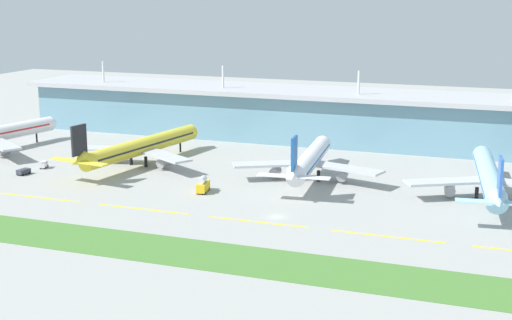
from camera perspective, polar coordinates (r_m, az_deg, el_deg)
name	(u,v)px	position (r m, az deg, el deg)	size (l,w,h in m)	color
ground_plane	(277,217)	(198.70, 1.61, -4.39)	(600.00, 600.00, 0.00)	#9E9E99
terminal_building	(361,118)	(293.30, 8.06, 3.23)	(288.00, 34.00, 29.44)	#6693A8
airliner_near_middle	(141,147)	(258.61, -8.88, 1.01)	(48.24, 70.11, 18.90)	yellow
airliner_center	(309,160)	(235.88, 4.14, -0.02)	(48.52, 60.66, 18.90)	white
airliner_far_middle	(489,177)	(224.26, 17.50, -1.27)	(48.41, 69.68, 18.90)	#9ED1EA
taxiway_stripe_west	(40,198)	(225.57, -16.29, -2.80)	(28.00, 0.70, 0.04)	yellow
taxiway_stripe_mid_west	(143,209)	(207.65, -8.69, -3.76)	(28.00, 0.70, 0.04)	yellow
taxiway_stripe_centre	(258,222)	(194.08, 0.18, -4.80)	(28.00, 0.70, 0.04)	yellow
taxiway_stripe_mid_east	(388,237)	(185.82, 10.14, -5.83)	(28.00, 0.70, 0.04)	yellow
grass_verge	(229,258)	(168.85, -2.06, -7.55)	(300.00, 18.00, 0.10)	#477A33
pushback_tug	(23,171)	(254.99, -17.47, -0.84)	(2.96, 4.65, 1.85)	#333842
baggage_cart	(44,165)	(262.17, -16.01, -0.34)	(2.92, 3.98, 2.48)	silver
fuel_truck	(203,185)	(222.35, -4.11, -1.93)	(3.79, 7.54, 4.95)	gold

